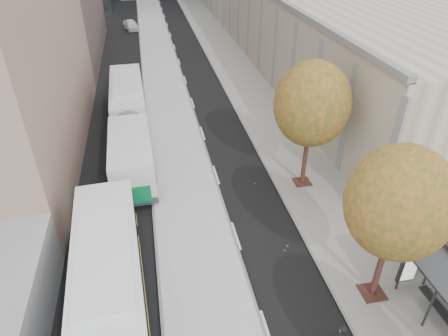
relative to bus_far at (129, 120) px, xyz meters
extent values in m
cube|color=#AFAFAF|center=(3.25, 4.92, -1.55)|extent=(4.25, 150.00, 0.15)
cube|color=gray|center=(11.25, 4.92, -1.58)|extent=(4.75, 150.00, 0.08)
cylinder|color=#321A15|center=(10.72, -17.08, 0.08)|extent=(0.28, 0.28, 3.24)
sphere|color=#1E4E13|center=(10.72, -17.08, 3.64)|extent=(4.20, 4.20, 4.20)
cylinder|color=#321A15|center=(10.72, -8.08, 0.14)|extent=(0.28, 0.28, 3.38)
sphere|color=#1E4E13|center=(10.72, -8.08, 3.86)|extent=(4.40, 4.40, 4.40)
cube|color=silver|center=(0.00, 0.01, -0.14)|extent=(3.08, 17.89, 2.97)
cube|color=black|center=(0.00, 0.01, 0.41)|extent=(3.12, 17.18, 1.03)
cube|color=#087039|center=(0.00, -8.88, -0.48)|extent=(1.88, 0.11, 1.15)
sphere|color=#44883E|center=(7.73, -19.72, 0.22)|extent=(0.25, 0.25, 0.25)
imported|color=white|center=(0.14, 33.80, -0.92)|extent=(2.60, 4.42, 1.41)
camera|label=1|loc=(1.69, -27.73, 13.17)|focal=32.00mm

